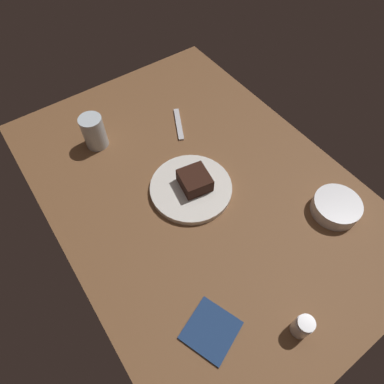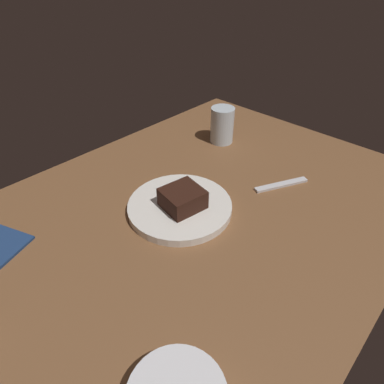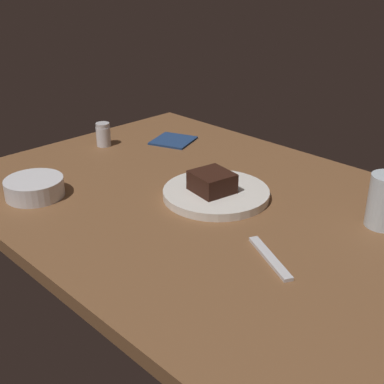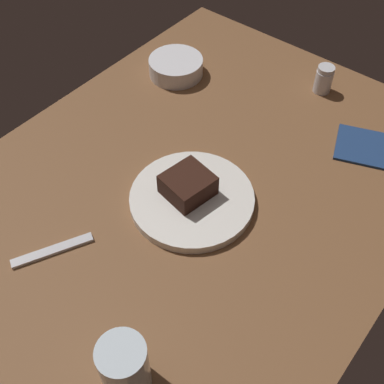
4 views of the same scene
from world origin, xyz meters
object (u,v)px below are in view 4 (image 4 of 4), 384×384
Objects in this scene: water_glass at (124,367)px; side_bowl at (176,67)px; dessert_plate at (192,199)px; folded_napkin at (363,147)px; dessert_spoon at (53,250)px; chocolate_cake_slice at (188,185)px; salt_shaker at (324,79)px.

water_glass reaches higher than side_bowl.
dessert_plate is 2.14× the size of folded_napkin.
folded_napkin is at bearing -28.50° from dessert_plate.
dessert_plate is at bearing 151.50° from folded_napkin.
water_glass is at bearing -80.24° from dessert_spoon.
dessert_plate is 2.81× the size of chocolate_cake_slice.
water_glass is 77.09cm from side_bowl.
salt_shaker reaches higher than side_bowl.
chocolate_cake_slice reaches higher than dessert_plate.
dessert_plate is 3.59× the size of salt_shaker.
chocolate_cake_slice is at bearing 25.22° from water_glass.
chocolate_cake_slice is 0.76× the size of folded_napkin.
water_glass is at bearing -154.78° from chocolate_cake_slice.
water_glass is 0.83× the size of side_bowl.
salt_shaker is at bearing 55.25° from folded_napkin.
dessert_plate is at bearing 0.43° from dessert_spoon.
dessert_plate is at bearing 177.17° from salt_shaker.
chocolate_cake_slice is at bearing 149.88° from folded_napkin.
water_glass reaches higher than chocolate_cake_slice.
side_bowl is (29.65, 28.23, -2.01)cm from chocolate_cake_slice.
salt_shaker is 0.61× the size of water_glass.
chocolate_cake_slice is at bearing 2.84° from dessert_spoon.
side_bowl is at bearing 43.98° from dessert_spoon.
dessert_plate reaches higher than folded_napkin.
dessert_plate reaches higher than dessert_spoon.
chocolate_cake_slice reaches higher than side_bowl.
salt_shaker is 20.78cm from folded_napkin.
salt_shaker is 0.51× the size of side_bowl.
dessert_spoon reaches higher than folded_napkin.
salt_shaker is (46.89, -3.52, -0.79)cm from chocolate_cake_slice.
salt_shaker is 0.60× the size of folded_napkin.
dessert_plate is 41.94cm from side_bowl.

